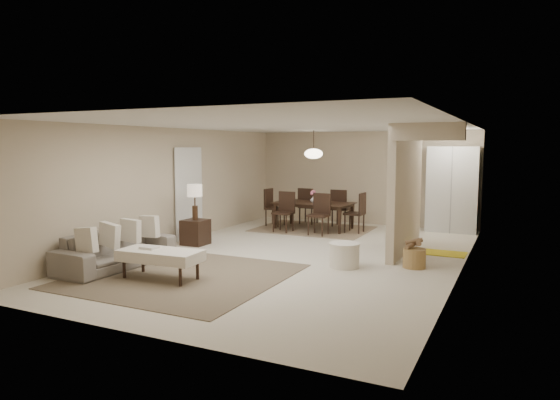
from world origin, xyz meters
The scene contains 22 objects.
floor centered at (0.00, 0.00, 0.00)m, with size 9.00×9.00×0.00m, color beige.
ceiling centered at (0.00, 0.00, 2.50)m, with size 9.00×9.00×0.00m, color white.
back_wall centered at (0.00, 4.50, 1.25)m, with size 6.00×6.00×0.00m, color #C1B192.
left_wall centered at (-3.00, 0.00, 1.25)m, with size 9.00×9.00×0.00m, color #C1B192.
right_wall centered at (3.00, 0.00, 1.25)m, with size 9.00×9.00×0.00m, color #C1B192.
partition centered at (1.80, 1.25, 1.25)m, with size 0.15×2.50×2.50m, color #C1B192.
doorway centered at (-2.97, 0.60, 1.02)m, with size 0.04×0.90×2.04m, color black.
pantry_cabinet centered at (2.35, 4.15, 1.05)m, with size 1.20×0.55×2.10m, color silver.
flush_light centered at (2.30, 3.20, 2.46)m, with size 0.44×0.44×0.05m, color white.
living_rug centered at (-1.05, -2.22, 0.01)m, with size 3.20×3.20×0.01m, color brown.
sofa centered at (-2.45, -2.22, 0.32)m, with size 0.85×2.17×0.63m, color slate.
ottoman_bench centered at (-1.25, -2.52, 0.38)m, with size 1.36×0.69×0.47m.
side_table centered at (-2.40, 0.05, 0.27)m, with size 0.49×0.49×0.54m, color black.
table_lamp centered at (-2.40, 0.05, 1.10)m, with size 0.32×0.32×0.76m.
round_pouf centered at (1.12, -0.48, 0.21)m, with size 0.54×0.54×0.42m, color silver.
wicker_basket centered at (2.24, 0.00, 0.17)m, with size 0.39×0.39×0.34m, color olive.
dining_rug centered at (-0.87, 3.01, 0.01)m, with size 2.80×2.10×0.01m, color #897255.
dining_table centered at (-0.87, 3.01, 0.34)m, with size 1.95×1.09×0.68m, color black.
dining_chairs centered at (-0.87, 3.01, 0.49)m, with size 2.67×1.97×0.99m.
vase centered at (-0.87, 3.01, 0.77)m, with size 0.15×0.15×0.16m, color white.
yellow_mat centered at (2.48, 1.42, 0.01)m, with size 0.97×0.59×0.01m, color yellow.
pendant_light centered at (-0.87, 3.01, 1.92)m, with size 0.46×0.46×0.71m.
Camera 1 is at (3.83, -8.68, 2.10)m, focal length 32.00 mm.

